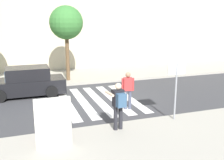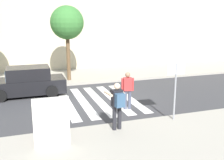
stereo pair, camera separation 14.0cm
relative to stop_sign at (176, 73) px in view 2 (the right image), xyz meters
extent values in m
plane|color=#38383A|center=(-2.04, 3.61, -2.03)|extent=(120.00, 120.00, 0.00)
cube|color=#9E998C|center=(-2.04, 9.61, -1.96)|extent=(60.00, 4.80, 0.14)
cube|color=beige|center=(-2.04, 14.01, 1.95)|extent=(56.00, 4.00, 7.96)
cube|color=silver|center=(-3.64, 3.81, -2.02)|extent=(0.44, 5.20, 0.01)
cube|color=silver|center=(-2.84, 3.81, -2.02)|extent=(0.44, 5.20, 0.01)
cube|color=silver|center=(-2.04, 3.81, -2.02)|extent=(0.44, 5.20, 0.01)
cube|color=silver|center=(-1.24, 3.81, -2.02)|extent=(0.44, 5.20, 0.01)
cube|color=silver|center=(-0.44, 3.81, -2.02)|extent=(0.44, 5.20, 0.01)
cylinder|color=gray|center=(0.00, -0.01, -0.76)|extent=(0.07, 0.07, 2.26)
cube|color=white|center=(0.00, 0.00, 0.32)|extent=(0.76, 0.03, 0.76)
cube|color=red|center=(0.00, 0.02, 0.32)|extent=(0.66, 0.02, 0.66)
cylinder|color=#232328|center=(-2.57, -0.21, -1.45)|extent=(0.15, 0.15, 0.88)
cylinder|color=#232328|center=(-2.37, -0.19, -1.45)|extent=(0.15, 0.15, 0.88)
cube|color=black|center=(-2.47, -0.20, -0.71)|extent=(0.40, 0.28, 0.60)
sphere|color=beige|center=(-2.47, -0.20, -0.28)|extent=(0.23, 0.23, 0.23)
cylinder|color=beige|center=(-2.73, -0.01, -0.57)|extent=(0.16, 0.59, 0.10)
cylinder|color=beige|center=(-2.25, 0.05, -0.57)|extent=(0.16, 0.59, 0.10)
cube|color=black|center=(-2.51, 0.20, -0.54)|extent=(0.15, 0.12, 0.10)
cube|color=#335170|center=(-2.44, -0.43, -0.73)|extent=(0.34, 0.23, 0.48)
cylinder|color=#474C60|center=(-1.23, 2.12, -1.59)|extent=(0.15, 0.15, 0.88)
cylinder|color=#474C60|center=(-1.04, 2.07, -1.59)|extent=(0.15, 0.15, 0.88)
cube|color=#B73333|center=(-1.14, 2.10, -0.85)|extent=(0.42, 0.32, 0.60)
sphere|color=#A37556|center=(-1.14, 2.10, -0.42)|extent=(0.23, 0.23, 0.23)
cylinder|color=#B73333|center=(-1.37, 2.15, -0.87)|extent=(0.10, 0.10, 0.58)
cylinder|color=#B73333|center=(-0.90, 2.04, -0.87)|extent=(0.10, 0.10, 0.58)
cube|color=black|center=(-5.48, 5.91, -1.50)|extent=(4.10, 1.70, 0.76)
cube|color=black|center=(-5.33, 5.91, -0.80)|extent=(2.20, 1.56, 0.64)
cube|color=slate|center=(-6.40, 5.91, -0.80)|extent=(0.10, 1.50, 0.54)
cube|color=slate|center=(-4.36, 5.91, -0.80)|extent=(0.10, 1.50, 0.51)
cylinder|color=black|center=(-6.75, 5.06, -1.71)|extent=(0.64, 0.22, 0.64)
cylinder|color=black|center=(-6.75, 6.76, -1.71)|extent=(0.64, 0.22, 0.64)
cylinder|color=black|center=(-4.21, 5.06, -1.71)|extent=(0.64, 0.22, 0.64)
cylinder|color=black|center=(-4.21, 6.76, -1.71)|extent=(0.64, 0.22, 0.64)
cylinder|color=brown|center=(-2.78, 8.27, -0.36)|extent=(0.24, 0.24, 3.06)
sphere|color=#387533|center=(-2.78, 8.27, 1.80)|extent=(2.11, 2.11, 2.11)
cube|color=beige|center=(-4.82, -0.82, -1.09)|extent=(1.10, 0.10, 1.60)
cube|color=pink|center=(-4.82, -0.76, -1.09)|extent=(0.96, 0.02, 1.46)
camera|label=1|loc=(-5.59, -8.49, 2.01)|focal=42.00mm
camera|label=2|loc=(-5.46, -8.53, 2.01)|focal=42.00mm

